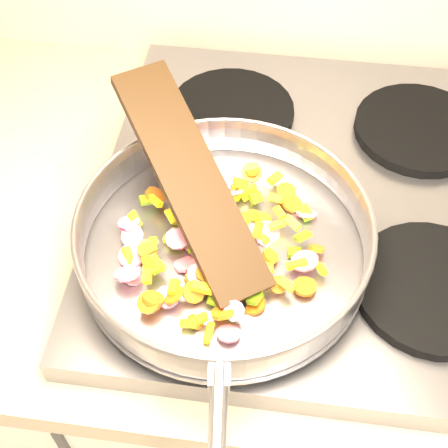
# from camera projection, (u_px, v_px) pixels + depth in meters

# --- Properties ---
(cooktop) EXTENTS (0.60, 0.60, 0.04)m
(cooktop) POSITION_uv_depth(u_px,v_px,m) (318.00, 203.00, 0.87)
(cooktop) COLOR #939399
(cooktop) RESTS_ON counter_top
(grate_fl) EXTENTS (0.19, 0.19, 0.02)m
(grate_fl) POSITION_uv_depth(u_px,v_px,m) (202.00, 262.00, 0.77)
(grate_fl) COLOR black
(grate_fl) RESTS_ON cooktop
(grate_fr) EXTENTS (0.19, 0.19, 0.02)m
(grate_fr) POSITION_uv_depth(u_px,v_px,m) (432.00, 287.00, 0.75)
(grate_fr) COLOR black
(grate_fr) RESTS_ON cooktop
(grate_bl) EXTENTS (0.19, 0.19, 0.02)m
(grate_bl) POSITION_uv_depth(u_px,v_px,m) (231.00, 112.00, 0.95)
(grate_bl) COLOR black
(grate_bl) RESTS_ON cooktop
(grate_br) EXTENTS (0.19, 0.19, 0.02)m
(grate_br) POSITION_uv_depth(u_px,v_px,m) (419.00, 129.00, 0.92)
(grate_br) COLOR black
(grate_br) RESTS_ON cooktop
(saute_pan) EXTENTS (0.40, 0.57, 0.06)m
(saute_pan) POSITION_uv_depth(u_px,v_px,m) (224.00, 236.00, 0.75)
(saute_pan) COLOR #9E9EA5
(saute_pan) RESTS_ON grate_fl
(vegetable_heap) EXTENTS (0.27, 0.27, 0.05)m
(vegetable_heap) POSITION_uv_depth(u_px,v_px,m) (216.00, 243.00, 0.76)
(vegetable_heap) COLOR orange
(vegetable_heap) RESTS_ON saute_pan
(wooden_spatula) EXTENTS (0.23, 0.29, 0.13)m
(wooden_spatula) POSITION_uv_depth(u_px,v_px,m) (190.00, 179.00, 0.74)
(wooden_spatula) COLOR black
(wooden_spatula) RESTS_ON saute_pan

